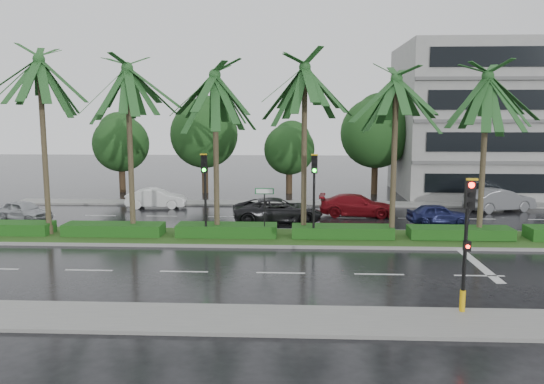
{
  "coord_description": "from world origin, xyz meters",
  "views": [
    {
      "loc": [
        0.63,
        -25.97,
        6.38
      ],
      "look_at": [
        -0.66,
        1.5,
        2.41
      ],
      "focal_mm": 35.0,
      "sensor_mm": 36.0,
      "label": 1
    }
  ],
  "objects_px": {
    "street_sign": "(264,200)",
    "car_grey": "(500,200)",
    "signal_near": "(467,240)",
    "car_white": "(156,198)",
    "car_darkgrey": "(278,210)",
    "car_red": "(357,205)",
    "signal_median_left": "(205,183)",
    "car_blue": "(438,214)",
    "car_silver": "(24,211)"
  },
  "relations": [
    {
      "from": "car_silver",
      "to": "car_grey",
      "type": "relative_size",
      "value": 0.8
    },
    {
      "from": "car_silver",
      "to": "car_white",
      "type": "xyz_separation_m",
      "value": [
        6.85,
        5.02,
        0.04
      ]
    },
    {
      "from": "street_sign",
      "to": "car_blue",
      "type": "xyz_separation_m",
      "value": [
        10.0,
        4.82,
        -1.52
      ]
    },
    {
      "from": "street_sign",
      "to": "car_blue",
      "type": "relative_size",
      "value": 0.73
    },
    {
      "from": "car_silver",
      "to": "car_darkgrey",
      "type": "distance_m",
      "value": 15.5
    },
    {
      "from": "signal_median_left",
      "to": "car_silver",
      "type": "height_order",
      "value": "signal_median_left"
    },
    {
      "from": "signal_median_left",
      "to": "car_silver",
      "type": "xyz_separation_m",
      "value": [
        -12.0,
        4.76,
        -2.36
      ]
    },
    {
      "from": "car_grey",
      "to": "car_red",
      "type": "bearing_deg",
      "value": 84.16
    },
    {
      "from": "signal_near",
      "to": "signal_median_left",
      "type": "xyz_separation_m",
      "value": [
        -10.0,
        9.69,
        0.49
      ]
    },
    {
      "from": "signal_near",
      "to": "car_red",
      "type": "distance_m",
      "value": 17.21
    },
    {
      "from": "car_darkgrey",
      "to": "car_grey",
      "type": "bearing_deg",
      "value": -82.48
    },
    {
      "from": "car_red",
      "to": "street_sign",
      "type": "bearing_deg",
      "value": 148.75
    },
    {
      "from": "car_blue",
      "to": "car_grey",
      "type": "bearing_deg",
      "value": -54.71
    },
    {
      "from": "car_red",
      "to": "car_blue",
      "type": "distance_m",
      "value": 5.08
    },
    {
      "from": "car_silver",
      "to": "car_blue",
      "type": "relative_size",
      "value": 1.05
    },
    {
      "from": "signal_median_left",
      "to": "car_darkgrey",
      "type": "relative_size",
      "value": 0.81
    },
    {
      "from": "signal_near",
      "to": "street_sign",
      "type": "distance_m",
      "value": 12.11
    },
    {
      "from": "car_darkgrey",
      "to": "car_blue",
      "type": "bearing_deg",
      "value": -99.55
    },
    {
      "from": "signal_near",
      "to": "signal_median_left",
      "type": "bearing_deg",
      "value": 135.91
    },
    {
      "from": "car_white",
      "to": "street_sign",
      "type": "bearing_deg",
      "value": -143.39
    },
    {
      "from": "car_red",
      "to": "car_grey",
      "type": "bearing_deg",
      "value": -71.13
    },
    {
      "from": "car_silver",
      "to": "car_grey",
      "type": "distance_m",
      "value": 30.66
    },
    {
      "from": "signal_median_left",
      "to": "car_grey",
      "type": "relative_size",
      "value": 0.93
    },
    {
      "from": "car_blue",
      "to": "car_red",
      "type": "bearing_deg",
      "value": 56.82
    },
    {
      "from": "signal_median_left",
      "to": "street_sign",
      "type": "height_order",
      "value": "signal_median_left"
    },
    {
      "from": "signal_median_left",
      "to": "car_darkgrey",
      "type": "height_order",
      "value": "signal_median_left"
    },
    {
      "from": "car_silver",
      "to": "car_red",
      "type": "relative_size",
      "value": 0.78
    },
    {
      "from": "signal_median_left",
      "to": "car_darkgrey",
      "type": "xyz_separation_m",
      "value": [
        3.5,
        4.97,
        -2.25
      ]
    },
    {
      "from": "car_darkgrey",
      "to": "car_grey",
      "type": "distance_m",
      "value": 15.47
    },
    {
      "from": "car_darkgrey",
      "to": "car_white",
      "type": "bearing_deg",
      "value": 51.28
    },
    {
      "from": "signal_median_left",
      "to": "street_sign",
      "type": "distance_m",
      "value": 3.13
    },
    {
      "from": "car_darkgrey",
      "to": "car_grey",
      "type": "relative_size",
      "value": 1.15
    },
    {
      "from": "car_grey",
      "to": "car_white",
      "type": "bearing_deg",
      "value": 70.97
    },
    {
      "from": "car_white",
      "to": "signal_median_left",
      "type": "bearing_deg",
      "value": -155.96
    },
    {
      "from": "signal_median_left",
      "to": "car_red",
      "type": "distance_m",
      "value": 11.48
    },
    {
      "from": "signal_near",
      "to": "car_red",
      "type": "relative_size",
      "value": 0.91
    },
    {
      "from": "signal_median_left",
      "to": "car_blue",
      "type": "xyz_separation_m",
      "value": [
        13.0,
        5.0,
        -2.39
      ]
    },
    {
      "from": "car_silver",
      "to": "car_blue",
      "type": "bearing_deg",
      "value": -68.09
    },
    {
      "from": "street_sign",
      "to": "car_grey",
      "type": "height_order",
      "value": "street_sign"
    },
    {
      "from": "street_sign",
      "to": "car_silver",
      "type": "xyz_separation_m",
      "value": [
        -15.0,
        4.58,
        -1.49
      ]
    },
    {
      "from": "street_sign",
      "to": "car_white",
      "type": "distance_m",
      "value": 12.67
    },
    {
      "from": "car_silver",
      "to": "car_darkgrey",
      "type": "height_order",
      "value": "car_darkgrey"
    },
    {
      "from": "car_darkgrey",
      "to": "car_red",
      "type": "relative_size",
      "value": 1.12
    },
    {
      "from": "signal_median_left",
      "to": "car_blue",
      "type": "bearing_deg",
      "value": 21.04
    },
    {
      "from": "signal_near",
      "to": "car_white",
      "type": "distance_m",
      "value": 24.73
    },
    {
      "from": "street_sign",
      "to": "car_grey",
      "type": "relative_size",
      "value": 0.56
    },
    {
      "from": "signal_median_left",
      "to": "car_red",
      "type": "xyz_separation_m",
      "value": [
        8.5,
        7.36,
        -2.3
      ]
    },
    {
      "from": "car_red",
      "to": "signal_median_left",
      "type": "bearing_deg",
      "value": 137.1
    },
    {
      "from": "car_white",
      "to": "car_darkgrey",
      "type": "height_order",
      "value": "car_darkgrey"
    },
    {
      "from": "street_sign",
      "to": "signal_near",
      "type": "bearing_deg",
      "value": -54.66
    }
  ]
}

